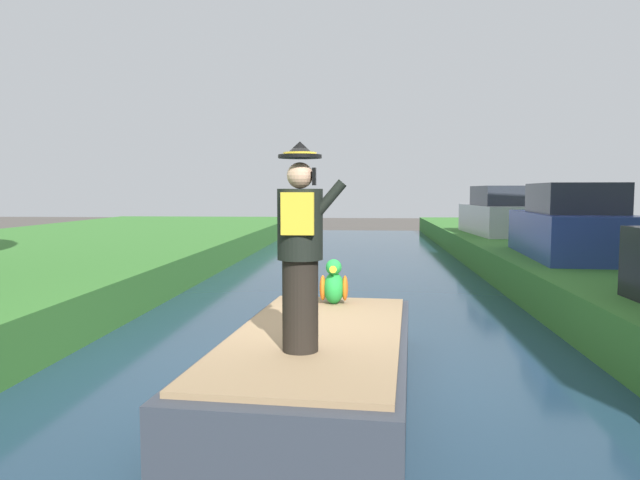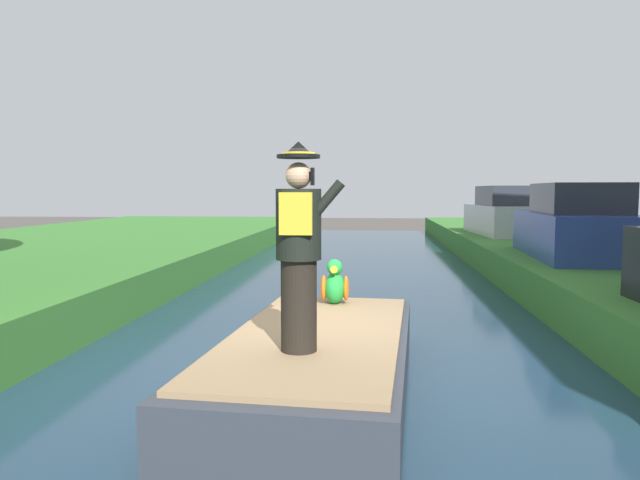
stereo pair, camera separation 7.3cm
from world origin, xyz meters
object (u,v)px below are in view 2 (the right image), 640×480
boat (317,361)px  person_pirate (299,248)px  parked_car_silver (505,214)px  parrot_plush (335,285)px  parked_car_blue (575,226)px

boat → person_pirate: person_pirate is taller
person_pirate → parked_car_silver: bearing=80.7°
boat → parrot_plush: 1.58m
parked_car_silver → boat: bearing=-109.9°
parked_car_blue → parked_car_silver: bearing=90.0°
parked_car_blue → person_pirate: bearing=-123.3°
parrot_plush → person_pirate: bearing=-94.4°
person_pirate → parked_car_blue: (4.72, 7.18, -0.22)m
parked_car_blue → parked_car_silver: size_ratio=1.00×
person_pirate → parked_car_silver: 14.32m
person_pirate → parked_car_blue: size_ratio=0.45×
parked_car_silver → parked_car_blue: bearing=-90.0°
parked_car_blue → parrot_plush: bearing=-132.4°
boat → parked_car_silver: size_ratio=1.06×
person_pirate → parrot_plush: bearing=95.5°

